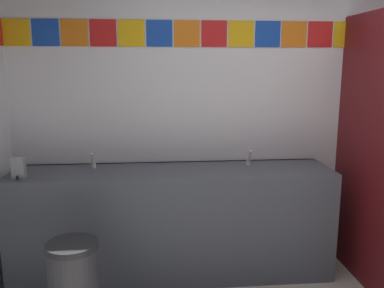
# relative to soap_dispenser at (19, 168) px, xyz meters

# --- Properties ---
(wall_back) EXTENTS (4.26, 0.09, 2.70)m
(wall_back) POSITION_rel_soap_dispenser_xyz_m (1.94, 0.47, 0.38)
(wall_back) COLOR silver
(wall_back) RESTS_ON ground_plane
(vanity_counter) EXTENTS (2.54, 0.55, 0.89)m
(vanity_counter) POSITION_rel_soap_dispenser_xyz_m (1.13, 0.16, -0.51)
(vanity_counter) COLOR #4C515B
(vanity_counter) RESTS_ON ground_plane
(faucet_left) EXTENTS (0.04, 0.10, 0.14)m
(faucet_left) POSITION_rel_soap_dispenser_xyz_m (0.50, 0.25, -0.03)
(faucet_left) COLOR silver
(faucet_left) RESTS_ON vanity_counter
(faucet_right) EXTENTS (0.04, 0.10, 0.14)m
(faucet_right) POSITION_rel_soap_dispenser_xyz_m (1.77, 0.25, -0.03)
(faucet_right) COLOR silver
(faucet_right) RESTS_ON vanity_counter
(soap_dispenser) EXTENTS (0.09, 0.09, 0.16)m
(soap_dispenser) POSITION_rel_soap_dispenser_xyz_m (0.00, 0.00, 0.00)
(soap_dispenser) COLOR gray
(soap_dispenser) RESTS_ON vanity_counter
(trash_bin) EXTENTS (0.32, 0.32, 0.62)m
(trash_bin) POSITION_rel_soap_dispenser_xyz_m (0.47, -0.56, -0.66)
(trash_bin) COLOR #333338
(trash_bin) RESTS_ON ground_plane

